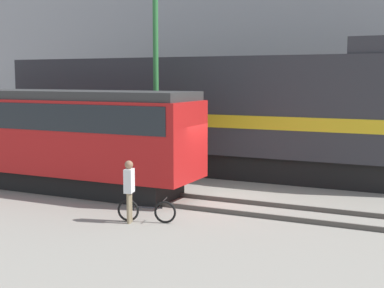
# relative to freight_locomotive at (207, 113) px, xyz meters

# --- Properties ---
(ground_plane) EXTENTS (120.00, 120.00, 0.00)m
(ground_plane) POSITION_rel_freight_locomotive_xyz_m (1.88, -4.56, -2.54)
(ground_plane) COLOR gray
(track_near) EXTENTS (60.00, 1.50, 0.14)m
(track_near) POSITION_rel_freight_locomotive_xyz_m (1.88, -5.49, -2.47)
(track_near) COLOR #47423D
(track_near) RESTS_ON ground
(track_far) EXTENTS (60.00, 1.51, 0.14)m
(track_far) POSITION_rel_freight_locomotive_xyz_m (1.88, 0.00, -2.47)
(track_far) COLOR #47423D
(track_far) RESTS_ON ground
(building_backdrop) EXTENTS (41.13, 6.00, 9.54)m
(building_backdrop) POSITION_rel_freight_locomotive_xyz_m (1.88, 9.06, 2.23)
(building_backdrop) COLOR #99999E
(building_backdrop) RESTS_ON ground
(freight_locomotive) EXTENTS (18.08, 3.04, 5.44)m
(freight_locomotive) POSITION_rel_freight_locomotive_xyz_m (0.00, 0.00, 0.00)
(freight_locomotive) COLOR black
(freight_locomotive) RESTS_ON ground
(streetcar) EXTENTS (12.60, 2.54, 3.57)m
(streetcar) POSITION_rel_freight_locomotive_xyz_m (-4.41, -5.49, -0.50)
(streetcar) COLOR black
(streetcar) RESTS_ON ground
(bicycle) EXTENTS (1.66, 0.59, 0.69)m
(bicycle) POSITION_rel_freight_locomotive_xyz_m (1.69, -8.01, -2.22)
(bicycle) COLOR black
(bicycle) RESTS_ON ground
(person) EXTENTS (0.30, 0.40, 1.76)m
(person) POSITION_rel_freight_locomotive_xyz_m (1.29, -8.27, -1.47)
(person) COLOR #8C7A5B
(person) RESTS_ON ground
(utility_pole_left) EXTENTS (0.21, 0.21, 7.08)m
(utility_pole_left) POSITION_rel_freight_locomotive_xyz_m (-0.94, -2.74, 1.00)
(utility_pole_left) COLOR #2D7238
(utility_pole_left) RESTS_ON ground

